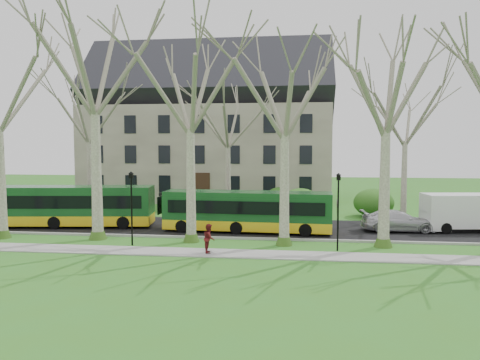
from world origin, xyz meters
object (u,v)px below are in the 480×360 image
object	(u,v)px
bus_lead	(68,206)
van_a	(467,213)
bus_follow	(247,211)
sedan	(398,221)
pedestrian_b	(209,238)

from	to	relation	value
bus_lead	van_a	bearing A→B (deg)	-4.15
bus_follow	sedan	size ratio (longest dim) A/B	2.28
bus_follow	sedan	xyz separation A→B (m)	(10.23, 1.35, -0.69)
bus_lead	pedestrian_b	bearing A→B (deg)	-37.92
sedan	bus_lead	bearing A→B (deg)	88.29
bus_follow	pedestrian_b	world-z (taller)	bus_follow
van_a	bus_follow	bearing A→B (deg)	-179.78
sedan	pedestrian_b	world-z (taller)	pedestrian_b
sedan	bus_follow	bearing A→B (deg)	93.59
bus_lead	sedan	bearing A→B (deg)	-5.06
sedan	pedestrian_b	distance (m)	14.02
pedestrian_b	van_a	bearing A→B (deg)	-71.70
bus_follow	sedan	world-z (taller)	bus_follow
bus_follow	van_a	distance (m)	15.06
van_a	pedestrian_b	xyz separation A→B (m)	(-16.33, -8.44, -0.48)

